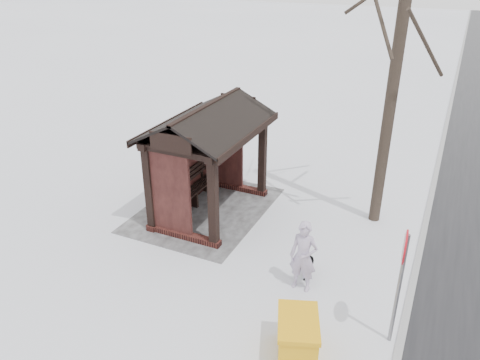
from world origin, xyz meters
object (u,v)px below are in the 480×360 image
Objects in this scene: grit_bin at (297,337)px; bus_shelter at (204,138)px; pedestrian at (303,256)px; road_sign at (402,265)px; dog at (305,265)px.

bus_shelter is at bearing -154.63° from grit_bin.
road_sign is (0.75, 1.95, 0.89)m from pedestrian.
bus_shelter is 2.23× the size of pedestrian.
dog is at bearing -124.26° from road_sign.
bus_shelter is at bearing 149.97° from pedestrian.
road_sign reaches higher than grit_bin.
grit_bin is (2.23, 0.57, 0.11)m from dog.
grit_bin is (1.82, 0.51, -0.40)m from pedestrian.
bus_shelter is 4.30m from pedestrian.
bus_shelter is at bearing 145.88° from dog.
grit_bin is 2.21m from road_sign.
pedestrian is 1.32× the size of grit_bin.
dog is 0.29× the size of road_sign.
road_sign is at bearing 62.27° from bus_shelter.
road_sign is (2.86, 5.44, -0.47)m from bus_shelter.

